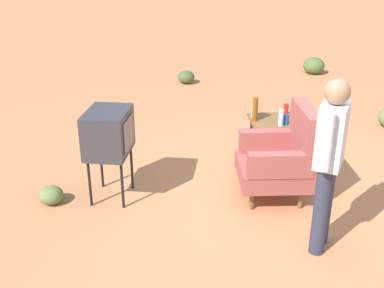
# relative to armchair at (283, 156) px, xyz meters

# --- Properties ---
(ground_plane) EXTENTS (60.00, 60.00, 0.00)m
(ground_plane) POSITION_rel_armchair_xyz_m (0.03, -0.03, -0.50)
(ground_plane) COLOR #C17A4C
(armchair) EXTENTS (0.79, 0.79, 1.06)m
(armchair) POSITION_rel_armchair_xyz_m (0.00, 0.00, 0.00)
(armchair) COLOR brown
(armchair) RESTS_ON ground
(side_table) EXTENTS (0.56, 0.56, 0.63)m
(side_table) POSITION_rel_armchair_xyz_m (-0.81, 0.05, 0.04)
(side_table) COLOR black
(side_table) RESTS_ON ground
(tv_on_stand) EXTENTS (0.66, 0.53, 1.03)m
(tv_on_stand) POSITION_rel_armchair_xyz_m (-0.08, -1.90, 0.28)
(tv_on_stand) COLOR black
(tv_on_stand) RESTS_ON ground
(person_standing) EXTENTS (0.52, 0.36, 1.64)m
(person_standing) POSITION_rel_armchair_xyz_m (0.97, 0.15, 0.44)
(person_standing) COLOR #2D3347
(person_standing) RESTS_ON ground
(soda_can_blue) EXTENTS (0.07, 0.07, 0.12)m
(soda_can_blue) POSITION_rel_armchair_xyz_m (-0.65, 0.17, 0.19)
(soda_can_blue) COLOR blue
(soda_can_blue) RESTS_ON side_table
(bottle_short_clear) EXTENTS (0.06, 0.06, 0.20)m
(bottle_short_clear) POSITION_rel_armchair_xyz_m (-0.61, 0.10, 0.23)
(bottle_short_clear) COLOR silver
(bottle_short_clear) RESTS_ON side_table
(bottle_tall_amber) EXTENTS (0.07, 0.07, 0.30)m
(bottle_tall_amber) POSITION_rel_armchair_xyz_m (-0.79, -0.19, 0.28)
(bottle_tall_amber) COLOR brown
(bottle_tall_amber) RESTS_ON side_table
(soda_can_red) EXTENTS (0.07, 0.07, 0.12)m
(soda_can_red) POSITION_rel_armchair_xyz_m (-1.04, 0.27, 0.19)
(soda_can_red) COLOR red
(soda_can_red) RESTS_ON side_table
(flower_vase) EXTENTS (0.15, 0.10, 0.27)m
(flower_vase) POSITION_rel_armchair_xyz_m (-0.93, -0.17, 0.28)
(flower_vase) COLOR silver
(flower_vase) RESTS_ON side_table
(shrub_near) EXTENTS (0.34, 0.34, 0.26)m
(shrub_near) POSITION_rel_armchair_xyz_m (-4.73, -0.88, -0.37)
(shrub_near) COLOR #475B33
(shrub_near) RESTS_ON ground
(shrub_mid) EXTENTS (0.27, 0.27, 0.20)m
(shrub_mid) POSITION_rel_armchair_xyz_m (0.04, -2.56, -0.40)
(shrub_mid) COLOR olive
(shrub_mid) RESTS_ON ground
(shrub_lone) EXTENTS (0.46, 0.46, 0.36)m
(shrub_lone) POSITION_rel_armchair_xyz_m (-5.37, 1.95, -0.32)
(shrub_lone) COLOR #516B38
(shrub_lone) RESTS_ON ground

